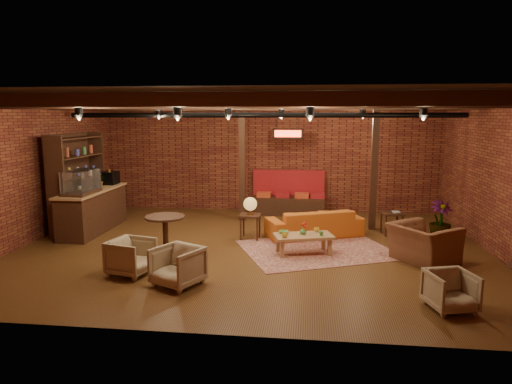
# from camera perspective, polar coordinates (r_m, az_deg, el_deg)

# --- Properties ---
(floor) EXTENTS (10.00, 10.00, 0.00)m
(floor) POSITION_cam_1_polar(r_m,az_deg,el_deg) (9.99, -0.48, -6.99)
(floor) COLOR #3B1F0E
(floor) RESTS_ON ground
(ceiling) EXTENTS (10.00, 8.00, 0.02)m
(ceiling) POSITION_cam_1_polar(r_m,az_deg,el_deg) (9.58, -0.51, 11.68)
(ceiling) COLOR black
(ceiling) RESTS_ON wall_back
(wall_back) EXTENTS (10.00, 0.02, 3.20)m
(wall_back) POSITION_cam_1_polar(r_m,az_deg,el_deg) (13.61, 1.63, 4.31)
(wall_back) COLOR maroon
(wall_back) RESTS_ON ground
(wall_front) EXTENTS (10.00, 0.02, 3.20)m
(wall_front) POSITION_cam_1_polar(r_m,az_deg,el_deg) (5.77, -5.51, -2.98)
(wall_front) COLOR maroon
(wall_front) RESTS_ON ground
(wall_left) EXTENTS (0.02, 8.00, 3.20)m
(wall_left) POSITION_cam_1_polar(r_m,az_deg,el_deg) (11.42, -26.27, 2.31)
(wall_left) COLOR maroon
(wall_left) RESTS_ON ground
(wall_right) EXTENTS (0.02, 8.00, 3.20)m
(wall_right) POSITION_cam_1_polar(r_m,az_deg,el_deg) (10.31, 28.29, 1.47)
(wall_right) COLOR maroon
(wall_right) RESTS_ON ground
(ceiling_beams) EXTENTS (9.80, 6.40, 0.22)m
(ceiling_beams) POSITION_cam_1_polar(r_m,az_deg,el_deg) (9.58, -0.51, 10.96)
(ceiling_beams) COLOR black
(ceiling_beams) RESTS_ON ceiling
(ceiling_pipe) EXTENTS (9.60, 0.12, 0.12)m
(ceiling_pipe) POSITION_cam_1_polar(r_m,az_deg,el_deg) (11.16, 0.54, 9.59)
(ceiling_pipe) COLOR black
(ceiling_pipe) RESTS_ON ceiling
(post_left) EXTENTS (0.16, 0.16, 3.20)m
(post_left) POSITION_cam_1_polar(r_m,az_deg,el_deg) (12.30, -1.75, 3.75)
(post_left) COLOR black
(post_left) RESTS_ON ground
(post_right) EXTENTS (0.16, 0.16, 3.20)m
(post_right) POSITION_cam_1_polar(r_m,az_deg,el_deg) (11.68, 14.56, 3.13)
(post_right) COLOR black
(post_right) RESTS_ON ground
(service_counter) EXTENTS (0.80, 2.50, 1.60)m
(service_counter) POSITION_cam_1_polar(r_m,az_deg,el_deg) (11.94, -19.77, -0.87)
(service_counter) COLOR black
(service_counter) RESTS_ON ground
(plant_counter) EXTENTS (0.35, 0.39, 0.30)m
(plant_counter) POSITION_cam_1_polar(r_m,az_deg,el_deg) (12.01, -19.03, 1.26)
(plant_counter) COLOR #337F33
(plant_counter) RESTS_ON service_counter
(shelving_hutch) EXTENTS (0.52, 2.00, 2.40)m
(shelving_hutch) POSITION_cam_1_polar(r_m,az_deg,el_deg) (12.15, -21.35, 1.12)
(shelving_hutch) COLOR black
(shelving_hutch) RESTS_ON ground
(banquette) EXTENTS (2.10, 0.70, 1.00)m
(banquette) POSITION_cam_1_polar(r_m,az_deg,el_deg) (13.27, 4.01, -0.63)
(banquette) COLOR #A41B20
(banquette) RESTS_ON ground
(service_sign) EXTENTS (0.86, 0.06, 0.30)m
(service_sign) POSITION_cam_1_polar(r_m,az_deg,el_deg) (12.62, 4.01, 7.29)
(service_sign) COLOR #FF3A19
(service_sign) RESTS_ON ceiling
(ceiling_spotlights) EXTENTS (6.40, 4.40, 0.28)m
(ceiling_spotlights) POSITION_cam_1_polar(r_m,az_deg,el_deg) (9.58, -0.51, 9.65)
(ceiling_spotlights) COLOR black
(ceiling_spotlights) RESTS_ON ceiling
(rug) EXTENTS (3.70, 3.33, 0.01)m
(rug) POSITION_cam_1_polar(r_m,az_deg,el_deg) (9.93, 7.64, -7.15)
(rug) COLOR maroon
(rug) RESTS_ON floor
(sofa) EXTENTS (2.40, 1.65, 0.65)m
(sofa) POSITION_cam_1_polar(r_m,az_deg,el_deg) (10.93, 7.27, -3.84)
(sofa) COLOR #BD5A1A
(sofa) RESTS_ON floor
(coffee_table) EXTENTS (1.31, 0.89, 0.66)m
(coffee_table) POSITION_cam_1_polar(r_m,az_deg,el_deg) (9.53, 5.88, -5.59)
(coffee_table) COLOR #A9834F
(coffee_table) RESTS_ON floor
(side_table_lamp) EXTENTS (0.49, 0.49, 0.99)m
(side_table_lamp) POSITION_cam_1_polar(r_m,az_deg,el_deg) (10.52, -0.73, -1.92)
(side_table_lamp) COLOR black
(side_table_lamp) RESTS_ON floor
(round_table_left) EXTENTS (0.81, 0.81, 0.84)m
(round_table_left) POSITION_cam_1_polar(r_m,az_deg,el_deg) (9.45, -11.26, -4.57)
(round_table_left) COLOR black
(round_table_left) RESTS_ON floor
(armchair_a) EXTENTS (0.81, 0.84, 0.72)m
(armchair_a) POSITION_cam_1_polar(r_m,az_deg,el_deg) (8.61, -15.35, -7.60)
(armchair_a) COLOR beige
(armchair_a) RESTS_ON floor
(armchair_b) EXTENTS (0.94, 0.92, 0.74)m
(armchair_b) POSITION_cam_1_polar(r_m,az_deg,el_deg) (7.89, -9.78, -8.89)
(armchair_b) COLOR beige
(armchair_b) RESTS_ON floor
(armchair_right) EXTENTS (1.27, 1.36, 1.00)m
(armchair_right) POSITION_cam_1_polar(r_m,az_deg,el_deg) (9.53, 20.23, -5.31)
(armchair_right) COLOR brown
(armchair_right) RESTS_ON floor
(side_table_book) EXTENTS (0.55, 0.55, 0.57)m
(side_table_book) POSITION_cam_1_polar(r_m,az_deg,el_deg) (11.44, 16.63, -2.65)
(side_table_book) COLOR black
(side_table_book) RESTS_ON floor
(armchair_far) EXTENTS (0.76, 0.73, 0.64)m
(armchair_far) POSITION_cam_1_polar(r_m,az_deg,el_deg) (7.44, 23.17, -11.09)
(armchair_far) COLOR beige
(armchair_far) RESTS_ON floor
(plant_tall) EXTENTS (1.91, 1.91, 2.72)m
(plant_tall) POSITION_cam_1_polar(r_m,az_deg,el_deg) (11.20, 22.31, 1.21)
(plant_tall) COLOR #4C7F4C
(plant_tall) RESTS_ON floor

